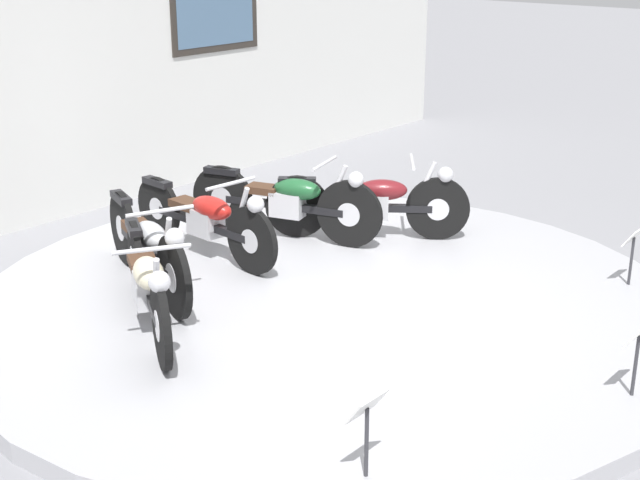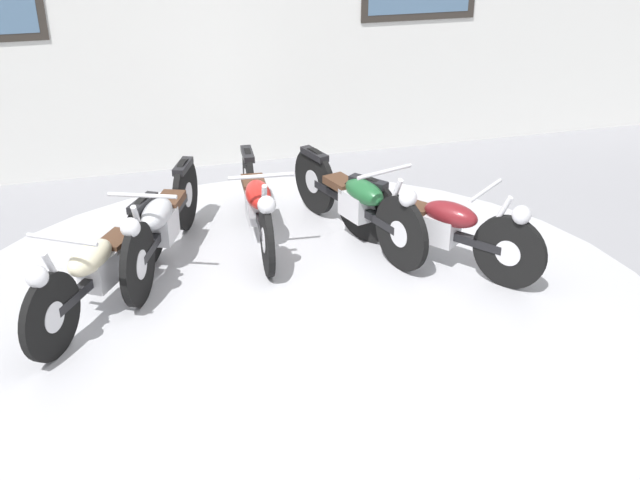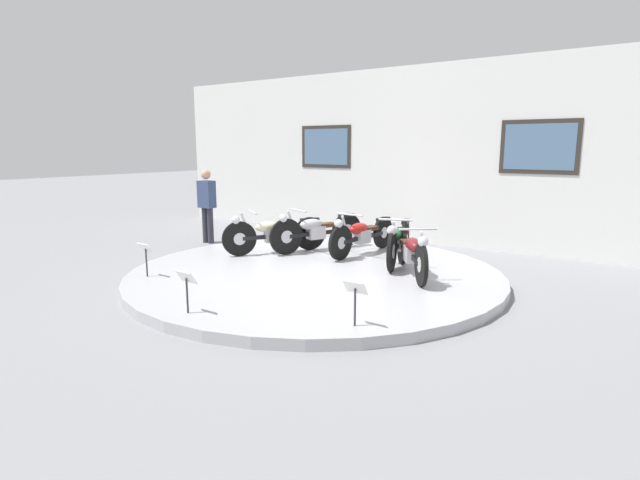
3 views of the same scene
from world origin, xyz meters
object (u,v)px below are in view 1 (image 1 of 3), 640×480
info_placard_front_right (633,243)px  motorcycle_maroon (372,201)px  info_placard_front_left (367,417)px  motorcycle_green (288,200)px  info_placard_front_centre (638,343)px  motorcycle_red (205,217)px  motorcycle_cream (148,283)px  motorcycle_silver (148,245)px

info_placard_front_right → motorcycle_maroon: bearing=100.7°
info_placard_front_right → info_placard_front_left: bearing=180.0°
motorcycle_green → info_placard_front_centre: (-0.85, -3.76, -0.02)m
info_placard_front_right → info_placard_front_centre: bearing=-157.3°
motorcycle_maroon → info_placard_front_left: 3.99m
motorcycle_red → motorcycle_green: motorcycle_green is taller
motorcycle_green → info_placard_front_centre: size_ratio=3.76×
info_placard_front_centre → info_placard_front_right: bearing=22.7°
motorcycle_maroon → info_placard_front_right: 2.43m
info_placard_front_right → motorcycle_cream: bearing=143.2°
motorcycle_red → info_placard_front_centre: (0.00, -4.00, -0.00)m
info_placard_front_left → info_placard_front_centre: bearing=-22.7°
motorcycle_maroon → info_placard_front_right: size_ratio=3.11×
motorcycle_silver → motorcycle_red: size_ratio=0.97×
motorcycle_red → info_placard_front_centre: 4.00m
motorcycle_maroon → motorcycle_green: bearing=130.2°
info_placard_front_centre → info_placard_front_right: same height
info_placard_front_right → motorcycle_green: bearing=107.9°
motorcycle_maroon → info_placard_front_right: bearing=-79.3°
motorcycle_silver → motorcycle_red: motorcycle_silver is taller
motorcycle_silver → info_placard_front_right: (2.68, -3.00, -0.02)m
motorcycle_silver → info_placard_front_centre: 3.86m
motorcycle_cream → info_placard_front_centre: (1.37, -3.15, -0.01)m
motorcycle_green → motorcycle_maroon: motorcycle_green is taller
motorcycle_green → motorcycle_maroon: 0.80m
motorcycle_cream → motorcycle_silver: bearing=50.4°
motorcycle_cream → motorcycle_red: (1.36, 0.85, -0.01)m
motorcycle_cream → info_placard_front_right: (3.19, -2.38, -0.01)m
motorcycle_maroon → info_placard_front_left: bearing=-143.3°
motorcycle_silver → motorcycle_maroon: (2.23, -0.62, -0.02)m
motorcycle_red → motorcycle_green: bearing=-15.3°
info_placard_front_centre → info_placard_front_right: 1.98m
motorcycle_green → motorcycle_maroon: bearing=-49.8°
motorcycle_cream → info_placard_front_centre: motorcycle_cream is taller
motorcycle_cream → motorcycle_green: size_ratio=0.89×
info_placard_front_centre → info_placard_front_right: (1.82, 0.76, 0.00)m
motorcycle_silver → motorcycle_maroon: bearing=-15.5°
motorcycle_green → info_placard_front_left: 4.02m
info_placard_front_centre → motorcycle_cream: bearing=113.5°
motorcycle_silver → motorcycle_green: size_ratio=0.98×
motorcycle_cream → info_placard_front_centre: size_ratio=3.34×
motorcycle_silver → info_placard_front_centre: size_ratio=3.68×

